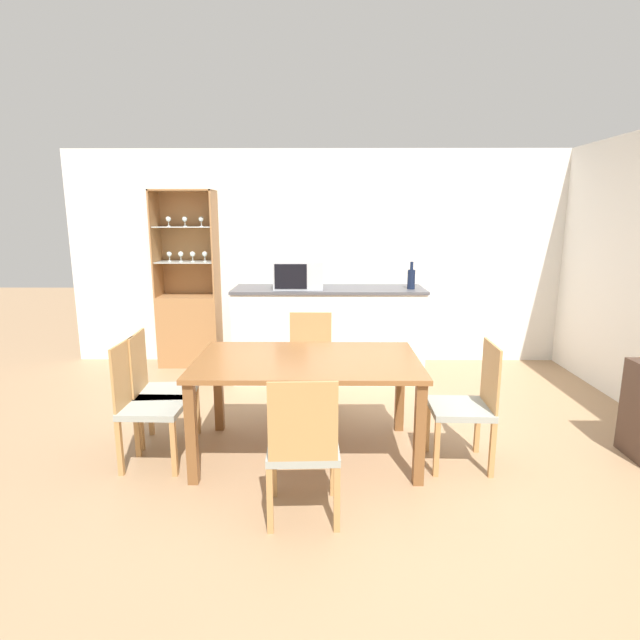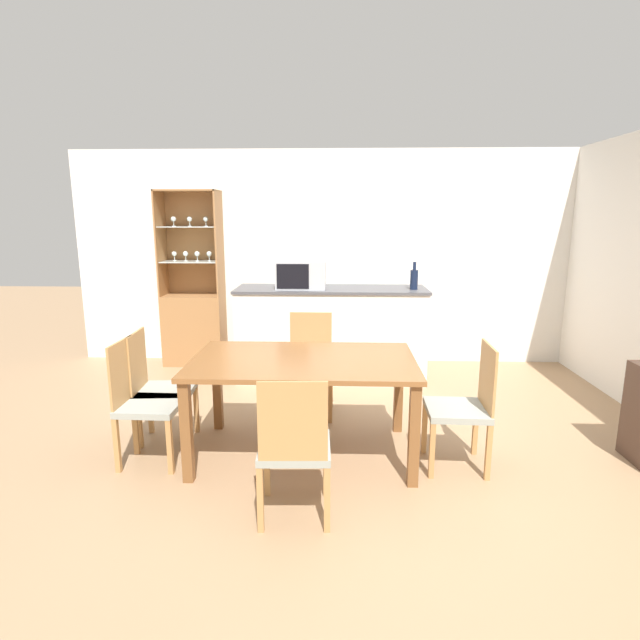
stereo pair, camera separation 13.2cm
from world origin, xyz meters
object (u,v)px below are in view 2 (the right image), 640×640
at_px(dining_table, 304,371).
at_px(dining_chair_side_left_near, 145,402).
at_px(display_cabinet, 194,315).
at_px(dining_chair_side_right_near, 464,407).
at_px(dining_chair_side_left_far, 159,389).
at_px(microwave, 301,274).
at_px(dining_chair_head_near, 294,447).
at_px(dining_chair_head_far, 310,365).
at_px(wine_bottle, 414,279).

xyz_separation_m(dining_table, dining_chair_side_left_near, (-1.15, -0.15, -0.21)).
relative_size(display_cabinet, dining_chair_side_left_near, 2.28).
relative_size(display_cabinet, dining_table, 1.26).
distance_m(dining_chair_side_right_near, dining_chair_side_left_near, 2.30).
height_order(dining_chair_side_left_far, microwave, microwave).
bearing_deg(dining_table, dining_chair_head_near, -89.87).
height_order(display_cabinet, dining_chair_side_left_far, display_cabinet).
height_order(dining_table, dining_chair_side_right_near, dining_chair_side_right_near).
xyz_separation_m(dining_chair_side_left_far, dining_chair_head_far, (1.15, 0.68, 0.00)).
bearing_deg(dining_chair_side_right_near, dining_chair_head_far, 51.48).
relative_size(display_cabinet, dining_chair_side_left_far, 2.28).
distance_m(dining_chair_side_right_near, dining_chair_head_far, 1.51).
bearing_deg(display_cabinet, wine_bottle, -13.20).
bearing_deg(wine_bottle, display_cabinet, 166.80).
bearing_deg(display_cabinet, dining_chair_side_left_near, -82.13).
height_order(dining_chair_side_right_near, wine_bottle, wine_bottle).
relative_size(dining_table, dining_chair_head_far, 1.80).
bearing_deg(dining_chair_head_near, dining_chair_side_left_near, 147.25).
relative_size(dining_chair_head_near, microwave, 1.74).
bearing_deg(microwave, dining_chair_side_left_near, -117.17).
height_order(dining_chair_side_left_near, microwave, microwave).
distance_m(dining_chair_head_near, microwave, 2.73).
bearing_deg(microwave, dining_chair_head_near, -86.73).
bearing_deg(dining_chair_side_left_far, dining_chair_head_near, 45.65).
bearing_deg(dining_table, wine_bottle, 59.02).
height_order(dining_chair_side_left_near, dining_chair_head_near, same).
xyz_separation_m(dining_chair_side_right_near, dining_chair_side_left_near, (-2.30, 0.00, 0.00)).
relative_size(dining_chair_side_left_near, wine_bottle, 3.12).
height_order(dining_chair_side_right_near, dining_chair_head_far, same).
relative_size(dining_table, dining_chair_head_near, 1.80).
bearing_deg(dining_chair_side_left_near, dining_chair_side_right_near, 91.24).
bearing_deg(dining_chair_side_left_near, wine_bottle, 132.13).
relative_size(dining_chair_side_left_far, wine_bottle, 3.12).
bearing_deg(dining_chair_head_near, dining_table, 87.88).
distance_m(display_cabinet, microwave, 1.56).
bearing_deg(dining_chair_side_left_far, dining_chair_side_right_near, 78.47).
height_order(display_cabinet, dining_table, display_cabinet).
height_order(dining_chair_side_left_far, wine_bottle, wine_bottle).
bearing_deg(display_cabinet, dining_chair_head_near, -64.79).
bearing_deg(dining_chair_side_left_far, dining_chair_side_left_near, -4.20).
bearing_deg(wine_bottle, dining_chair_side_right_near, -87.12).
xyz_separation_m(dining_chair_side_left_near, wine_bottle, (2.20, 1.90, 0.68)).
height_order(dining_chair_side_left_near, dining_chair_head_far, same).
relative_size(dining_chair_side_left_far, dining_chair_head_near, 1.00).
distance_m(dining_chair_side_left_far, dining_chair_side_left_near, 0.29).
height_order(dining_chair_side_right_near, dining_chair_side_left_near, same).
bearing_deg(dining_table, display_cabinet, 122.43).
bearing_deg(dining_table, dining_chair_side_left_far, 172.77).
distance_m(dining_table, dining_chair_head_far, 0.85).
bearing_deg(dining_chair_head_near, microwave, 91.02).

